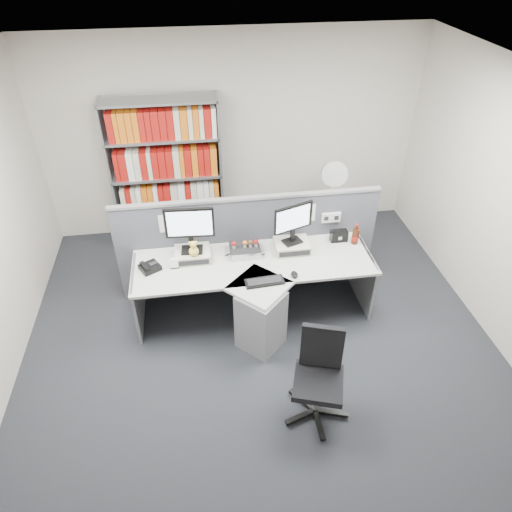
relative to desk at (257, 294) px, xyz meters
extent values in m
plane|color=#2A2C32|center=(0.00, -0.60, -0.46)|extent=(5.50, 5.50, 0.00)
cube|color=beige|center=(0.00, 2.15, 0.89)|extent=(5.00, 0.04, 2.70)
cube|color=white|center=(0.00, -0.60, 2.24)|extent=(5.00, 5.50, 0.04)
cube|color=#50525A|center=(0.00, 0.65, 0.17)|extent=(3.00, 0.05, 1.25)
cube|color=#98999D|center=(0.00, 0.65, 0.80)|extent=(3.00, 0.07, 0.03)
cube|color=white|center=(0.95, 0.62, 0.49)|extent=(0.22, 0.04, 0.12)
cube|color=white|center=(-0.90, 0.63, 0.59)|extent=(0.16, 0.00, 0.22)
cube|color=white|center=(-0.50, 0.63, 0.59)|extent=(0.16, 0.00, 0.22)
cube|color=white|center=(0.70, 0.63, 0.59)|extent=(0.16, 0.00, 0.22)
cube|color=beige|center=(0.00, 0.22, 0.25)|extent=(2.60, 0.80, 0.03)
cube|color=beige|center=(0.00, -0.18, 0.25)|extent=(0.74, 0.74, 0.03)
cube|color=gray|center=(0.00, -0.30, -0.11)|extent=(0.57, 0.57, 0.69)
cube|color=gray|center=(-1.28, 0.22, -0.10)|extent=(0.03, 0.70, 0.72)
cube|color=gray|center=(1.28, 0.22, -0.10)|extent=(0.03, 0.70, 0.72)
cube|color=gray|center=(0.00, 0.58, -0.11)|extent=(2.50, 0.02, 0.45)
cube|color=beige|center=(-0.65, 0.38, 0.31)|extent=(0.38, 0.30, 0.10)
cube|color=black|center=(-0.65, 0.23, 0.31)|extent=(0.34, 0.01, 0.06)
cube|color=beige|center=(0.45, 0.38, 0.31)|extent=(0.38, 0.30, 0.10)
cube|color=black|center=(0.45, 0.23, 0.31)|extent=(0.34, 0.01, 0.06)
cube|color=black|center=(-0.65, 0.38, 0.37)|extent=(0.24, 0.18, 0.02)
cube|color=black|center=(-0.65, 0.38, 0.47)|extent=(0.05, 0.03, 0.19)
cube|color=black|center=(-0.65, 0.38, 0.72)|extent=(0.52, 0.07, 0.34)
cube|color=silver|center=(-0.65, 0.36, 0.72)|extent=(0.46, 0.04, 0.29)
cube|color=black|center=(0.45, 0.38, 0.37)|extent=(0.24, 0.21, 0.02)
cube|color=black|center=(0.45, 0.38, 0.46)|extent=(0.05, 0.04, 0.16)
cube|color=black|center=(0.45, 0.38, 0.68)|extent=(0.44, 0.19, 0.30)
cube|color=silver|center=(0.45, 0.37, 0.68)|extent=(0.39, 0.15, 0.26)
cube|color=black|center=(-0.07, 0.40, 0.31)|extent=(0.33, 0.29, 0.09)
cube|color=silver|center=(-0.07, 0.26, 0.31)|extent=(0.33, 0.01, 0.08)
cylinder|color=beige|center=(-0.19, 0.38, 0.37)|extent=(0.03, 0.03, 0.03)
sphere|color=#A5140F|center=(-0.19, 0.38, 0.41)|extent=(0.05, 0.05, 0.05)
cylinder|color=beige|center=(-0.07, 0.38, 0.37)|extent=(0.03, 0.03, 0.03)
sphere|color=orange|center=(-0.07, 0.38, 0.41)|extent=(0.05, 0.05, 0.05)
cylinder|color=beige|center=(-0.01, 0.38, 0.37)|extent=(0.03, 0.03, 0.03)
sphere|color=#593319|center=(-0.01, 0.38, 0.41)|extent=(0.05, 0.05, 0.05)
cylinder|color=beige|center=(0.05, 0.38, 0.37)|extent=(0.03, 0.03, 0.03)
sphere|color=#A5140F|center=(0.05, 0.38, 0.41)|extent=(0.05, 0.05, 0.05)
cube|color=black|center=(0.06, -0.14, 0.27)|extent=(0.41, 0.18, 0.02)
cube|color=black|center=(0.06, -0.14, 0.29)|extent=(0.36, 0.13, 0.01)
ellipsoid|color=black|center=(0.38, -0.08, 0.28)|extent=(0.07, 0.11, 0.04)
cube|color=black|center=(-1.10, 0.25, 0.29)|extent=(0.26, 0.25, 0.05)
cube|color=black|center=(-1.15, 0.22, 0.33)|extent=(0.12, 0.16, 0.03)
cube|color=black|center=(-1.06, 0.27, 0.32)|extent=(0.10, 0.09, 0.01)
cube|color=black|center=(-0.84, 0.25, 0.27)|extent=(0.09, 0.05, 0.02)
cube|color=white|center=(-0.84, 0.23, 0.33)|extent=(0.08, 0.03, 0.09)
cube|color=white|center=(-0.84, 0.27, 0.33)|extent=(0.08, 0.03, 0.09)
sphere|color=#E1C64B|center=(-0.63, 0.30, 0.42)|extent=(0.11, 0.11, 0.11)
sphere|color=#E1C64B|center=(-0.63, 0.30, 0.51)|extent=(0.07, 0.07, 0.07)
sphere|color=#E1C64B|center=(-0.66, 0.30, 0.53)|extent=(0.03, 0.03, 0.03)
sphere|color=#E1C64B|center=(-0.60, 0.30, 0.53)|extent=(0.03, 0.03, 0.03)
cube|color=black|center=(1.02, 0.48, 0.33)|extent=(0.19, 0.11, 0.13)
cylinder|color=#3F190A|center=(1.18, 0.40, 0.36)|extent=(0.07, 0.07, 0.19)
cylinder|color=#A5140F|center=(1.18, 0.40, 0.34)|extent=(0.08, 0.08, 0.05)
cylinder|color=#3F190A|center=(1.18, 0.40, 0.48)|extent=(0.03, 0.03, 0.05)
cylinder|color=#A5140F|center=(1.18, 0.40, 0.51)|extent=(0.03, 0.03, 0.01)
cube|color=gray|center=(-1.59, 1.85, 0.54)|extent=(0.03, 0.40, 2.00)
cube|color=gray|center=(-0.21, 1.85, 0.54)|extent=(0.03, 0.40, 2.00)
cube|color=gray|center=(-0.90, 2.04, 0.54)|extent=(1.40, 0.02, 2.00)
cube|color=gray|center=(-0.90, 1.85, -0.44)|extent=(1.38, 0.40, 0.03)
cube|color=gray|center=(-0.90, 1.85, 0.06)|extent=(1.38, 0.40, 0.03)
cube|color=gray|center=(-0.90, 1.85, 0.56)|extent=(1.38, 0.40, 0.03)
cube|color=gray|center=(-0.90, 1.85, 1.06)|extent=(1.38, 0.40, 0.03)
cube|color=gray|center=(-0.90, 1.85, 1.52)|extent=(1.38, 0.40, 0.03)
cube|color=#A5140F|center=(-0.90, 1.82, -0.24)|extent=(1.24, 0.28, 0.36)
cube|color=orange|center=(-0.90, 1.82, 0.26)|extent=(1.24, 0.28, 0.36)
cube|color=beige|center=(-0.90, 1.82, 0.76)|extent=(1.24, 0.28, 0.36)
cube|color=white|center=(-0.90, 1.82, 1.26)|extent=(1.24, 0.28, 0.36)
cube|color=gray|center=(1.20, 1.40, -0.11)|extent=(0.45, 0.60, 0.70)
cube|color=black|center=(1.20, 1.10, 0.06)|extent=(0.40, 0.02, 0.28)
cube|color=black|center=(1.20, 1.10, -0.26)|extent=(0.40, 0.02, 0.28)
cylinder|color=white|center=(1.20, 1.40, 0.26)|extent=(0.20, 0.20, 0.03)
cylinder|color=white|center=(1.20, 1.40, 0.38)|extent=(0.03, 0.03, 0.20)
cylinder|color=white|center=(1.20, 1.39, 0.64)|extent=(0.33, 0.16, 0.33)
cylinder|color=silver|center=(1.20, 1.41, 0.64)|extent=(0.33, 0.15, 0.33)
cylinder|color=silver|center=(0.36, -1.23, -0.22)|extent=(0.05, 0.05, 0.37)
cube|color=black|center=(0.36, -1.23, -0.02)|extent=(0.54, 0.54, 0.07)
cube|color=black|center=(0.42, -1.04, 0.24)|extent=(0.39, 0.21, 0.43)
cube|color=black|center=(0.52, -1.28, -0.41)|extent=(0.28, 0.13, 0.04)
cylinder|color=black|center=(0.63, -1.32, -0.43)|extent=(0.05, 0.05, 0.03)
cube|color=black|center=(0.46, -1.09, -0.41)|extent=(0.20, 0.25, 0.04)
cylinder|color=black|center=(0.53, -1.00, -0.43)|extent=(0.05, 0.05, 0.03)
cube|color=black|center=(0.26, -1.09, -0.41)|extent=(0.20, 0.25, 0.04)
cylinder|color=black|center=(0.20, -1.00, -0.43)|extent=(0.05, 0.05, 0.03)
cube|color=black|center=(0.20, -1.28, -0.41)|extent=(0.28, 0.13, 0.04)
cylinder|color=black|center=(0.10, -1.31, -0.43)|extent=(0.05, 0.05, 0.03)
cube|color=black|center=(0.36, -1.40, -0.41)|extent=(0.05, 0.28, 0.04)
cylinder|color=black|center=(0.36, -1.51, -0.43)|extent=(0.05, 0.05, 0.03)
camera|label=1|loc=(-0.56, -3.71, 3.30)|focal=32.54mm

